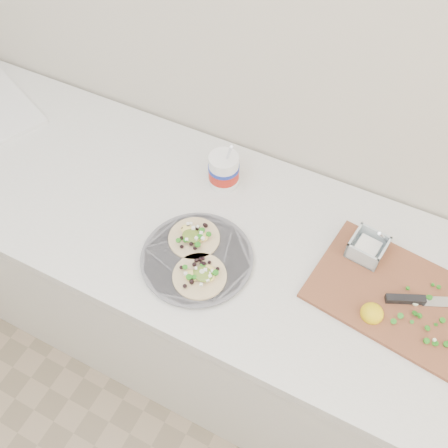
% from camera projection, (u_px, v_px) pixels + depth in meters
% --- Properties ---
extents(counter, '(2.44, 0.66, 0.90)m').
position_uv_depth(counter, '(181.00, 283.00, 1.80)').
color(counter, silver).
rests_on(counter, ground).
extents(taco_plate, '(0.30, 0.30, 0.04)m').
position_uv_depth(taco_plate, '(197.00, 256.00, 1.32)').
color(taco_plate, slate).
rests_on(taco_plate, counter).
extents(tub, '(0.09, 0.09, 0.21)m').
position_uv_depth(tub, '(224.00, 168.00, 1.44)').
color(tub, white).
rests_on(tub, counter).
extents(cutboard, '(0.44, 0.33, 0.07)m').
position_uv_depth(cutboard, '(396.00, 289.00, 1.26)').
color(cutboard, brown).
rests_on(cutboard, counter).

